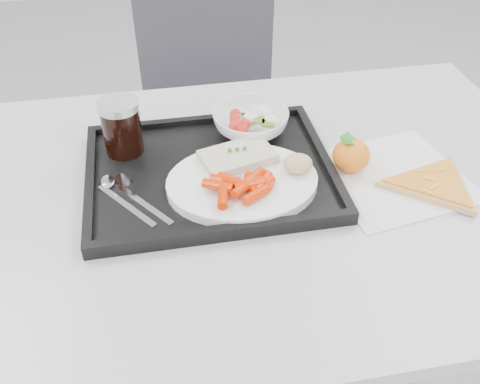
{
  "coord_description": "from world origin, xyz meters",
  "views": [
    {
      "loc": [
        -0.16,
        -0.43,
        1.37
      ],
      "look_at": [
        -0.03,
        0.27,
        0.77
      ],
      "focal_mm": 40.0,
      "sensor_mm": 36.0,
      "label": 1
    }
  ],
  "objects_px": {
    "chair": "(212,97)",
    "tray": "(210,173)",
    "dinner_plate": "(242,183)",
    "salad_bowl": "(251,122)",
    "tangerine": "(351,155)",
    "pizza_slice": "(434,184)",
    "table": "(250,216)",
    "cola_glass": "(121,126)"
  },
  "relations": [
    {
      "from": "table",
      "to": "tray",
      "type": "bearing_deg",
      "value": 144.29
    },
    {
      "from": "dinner_plate",
      "to": "cola_glass",
      "type": "height_order",
      "value": "cola_glass"
    },
    {
      "from": "salad_bowl",
      "to": "tangerine",
      "type": "bearing_deg",
      "value": -41.11
    },
    {
      "from": "chair",
      "to": "tangerine",
      "type": "relative_size",
      "value": 11.99
    },
    {
      "from": "tray",
      "to": "salad_bowl",
      "type": "height_order",
      "value": "salad_bowl"
    },
    {
      "from": "salad_bowl",
      "to": "chair",
      "type": "bearing_deg",
      "value": 90.77
    },
    {
      "from": "table",
      "to": "tangerine",
      "type": "height_order",
      "value": "tangerine"
    },
    {
      "from": "tangerine",
      "to": "pizza_slice",
      "type": "height_order",
      "value": "tangerine"
    },
    {
      "from": "chair",
      "to": "tray",
      "type": "height_order",
      "value": "chair"
    },
    {
      "from": "tray",
      "to": "cola_glass",
      "type": "height_order",
      "value": "cola_glass"
    },
    {
      "from": "tray",
      "to": "dinner_plate",
      "type": "relative_size",
      "value": 1.67
    },
    {
      "from": "table",
      "to": "tangerine",
      "type": "xyz_separation_m",
      "value": [
        0.19,
        0.02,
        0.1
      ]
    },
    {
      "from": "tray",
      "to": "tangerine",
      "type": "relative_size",
      "value": 5.8
    },
    {
      "from": "table",
      "to": "chair",
      "type": "bearing_deg",
      "value": 88.03
    },
    {
      "from": "cola_glass",
      "to": "pizza_slice",
      "type": "bearing_deg",
      "value": -20.32
    },
    {
      "from": "chair",
      "to": "pizza_slice",
      "type": "relative_size",
      "value": 3.71
    },
    {
      "from": "tray",
      "to": "tangerine",
      "type": "distance_m",
      "value": 0.26
    },
    {
      "from": "salad_bowl",
      "to": "cola_glass",
      "type": "height_order",
      "value": "cola_glass"
    },
    {
      "from": "dinner_plate",
      "to": "cola_glass",
      "type": "distance_m",
      "value": 0.26
    },
    {
      "from": "table",
      "to": "pizza_slice",
      "type": "xyz_separation_m",
      "value": [
        0.33,
        -0.06,
        0.08
      ]
    },
    {
      "from": "tangerine",
      "to": "chair",
      "type": "bearing_deg",
      "value": 103.79
    },
    {
      "from": "table",
      "to": "chair",
      "type": "xyz_separation_m",
      "value": [
        0.02,
        0.71,
        -0.15
      ]
    },
    {
      "from": "tray",
      "to": "cola_glass",
      "type": "distance_m",
      "value": 0.19
    },
    {
      "from": "table",
      "to": "salad_bowl",
      "type": "height_order",
      "value": "salad_bowl"
    },
    {
      "from": "pizza_slice",
      "to": "tangerine",
      "type": "bearing_deg",
      "value": 148.7
    },
    {
      "from": "tangerine",
      "to": "pizza_slice",
      "type": "bearing_deg",
      "value": -31.3
    },
    {
      "from": "chair",
      "to": "tray",
      "type": "relative_size",
      "value": 2.07
    },
    {
      "from": "table",
      "to": "pizza_slice",
      "type": "bearing_deg",
      "value": -10.54
    },
    {
      "from": "cola_glass",
      "to": "tangerine",
      "type": "height_order",
      "value": "cola_glass"
    },
    {
      "from": "chair",
      "to": "tray",
      "type": "distance_m",
      "value": 0.7
    },
    {
      "from": "dinner_plate",
      "to": "tangerine",
      "type": "height_order",
      "value": "tangerine"
    },
    {
      "from": "chair",
      "to": "pizza_slice",
      "type": "xyz_separation_m",
      "value": [
        0.3,
        -0.77,
        0.22
      ]
    },
    {
      "from": "table",
      "to": "tangerine",
      "type": "relative_size",
      "value": 15.47
    },
    {
      "from": "table",
      "to": "pizza_slice",
      "type": "relative_size",
      "value": 4.78
    },
    {
      "from": "tangerine",
      "to": "salad_bowl",
      "type": "bearing_deg",
      "value": 138.89
    },
    {
      "from": "salad_bowl",
      "to": "pizza_slice",
      "type": "height_order",
      "value": "salad_bowl"
    },
    {
      "from": "chair",
      "to": "cola_glass",
      "type": "distance_m",
      "value": 0.68
    },
    {
      "from": "cola_glass",
      "to": "tangerine",
      "type": "distance_m",
      "value": 0.43
    },
    {
      "from": "dinner_plate",
      "to": "cola_glass",
      "type": "bearing_deg",
      "value": 143.41
    },
    {
      "from": "tangerine",
      "to": "dinner_plate",
      "type": "bearing_deg",
      "value": -172.31
    },
    {
      "from": "tray",
      "to": "dinner_plate",
      "type": "height_order",
      "value": "dinner_plate"
    },
    {
      "from": "table",
      "to": "dinner_plate",
      "type": "relative_size",
      "value": 4.44
    }
  ]
}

